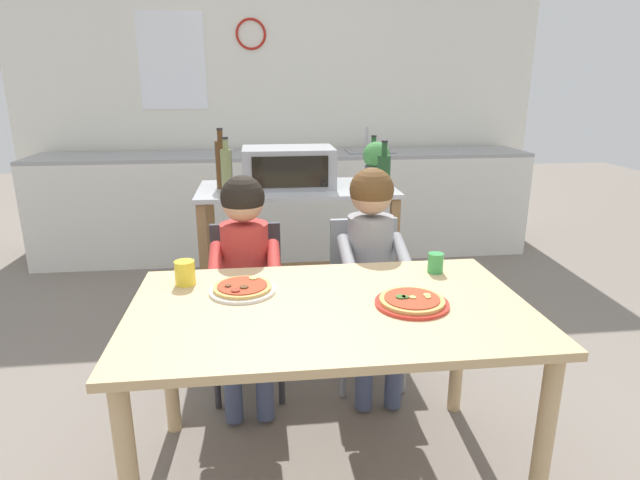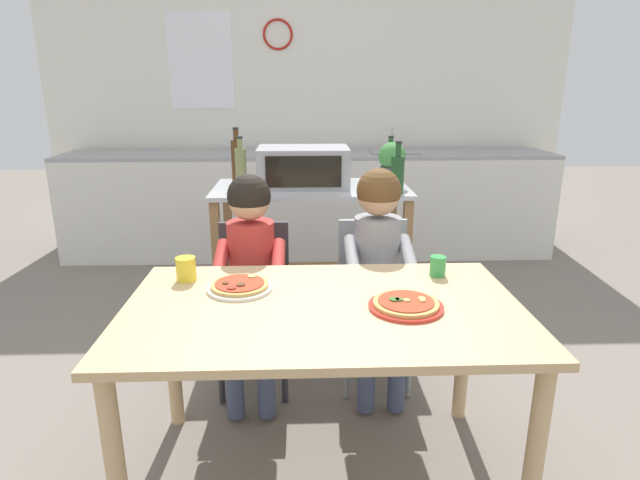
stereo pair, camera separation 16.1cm
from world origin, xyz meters
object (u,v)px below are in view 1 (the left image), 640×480
bottle_tall_green_wine (227,170)px  pizza_plate_white (242,289)px  drinking_cup_green (436,263)px  drinking_cup_yellow (185,273)px  bottle_brown_beer (373,162)px  dining_chair_left (247,296)px  kitchen_island_cart (297,234)px  dining_chair_right (366,288)px  toaster_oven (289,167)px  potted_herb_plant (376,162)px  child_in_grey_shirt (372,252)px  child_in_red_shirt (245,262)px  pizza_plate_red_rimmed (412,302)px  dining_table (330,329)px  bottle_squat_spirits (221,163)px  bottle_clear_vinegar (384,172)px

bottle_tall_green_wine → pizza_plate_white: bearing=-84.8°
drinking_cup_green → drinking_cup_yellow: bearing=-179.2°
bottle_brown_beer → dining_chair_left: bearing=-133.7°
kitchen_island_cart → dining_chair_right: kitchen_island_cart is taller
dining_chair_right → drinking_cup_green: bearing=-67.2°
toaster_oven → drinking_cup_yellow: bearing=-112.9°
bottle_brown_beer → dining_chair_left: 1.26m
potted_herb_plant → child_in_grey_shirt: 0.82m
toaster_oven → child_in_red_shirt: 0.89m
pizza_plate_white → drinking_cup_yellow: bearing=154.7°
dining_chair_left → dining_chair_right: (0.60, 0.03, 0.00)m
bottle_brown_beer → pizza_plate_red_rimmed: bottle_brown_beer is taller
potted_herb_plant → dining_table: size_ratio=0.19×
kitchen_island_cart → dining_table: size_ratio=0.82×
dining_chair_right → kitchen_island_cart: bearing=115.4°
kitchen_island_cart → bottle_squat_spirits: size_ratio=3.33×
child_in_red_shirt → bottle_squat_spirits: bearing=99.7°
pizza_plate_white → drinking_cup_yellow: drinking_cup_yellow is taller
potted_herb_plant → pizza_plate_red_rimmed: bearing=-97.2°
kitchen_island_cart → drinking_cup_green: bearing=-65.7°
kitchen_island_cart → pizza_plate_red_rimmed: (0.30, -1.40, 0.15)m
bottle_clear_vinegar → drinking_cup_green: bottle_clear_vinegar is taller
dining_table → bottle_clear_vinegar: bearing=68.3°
bottle_clear_vinegar → drinking_cup_green: (0.02, -0.88, -0.23)m
potted_herb_plant → bottle_brown_beer: bearing=83.4°
child_in_red_shirt → pizza_plate_red_rimmed: size_ratio=4.07×
kitchen_island_cart → child_in_red_shirt: (-0.30, -0.77, 0.10)m
bottle_tall_green_wine → drinking_cup_green: bearing=-47.7°
bottle_clear_vinegar → dining_table: bottle_clear_vinegar is taller
dining_chair_right → drinking_cup_yellow: 0.99m
child_in_red_shirt → potted_herb_plant: bearing=44.9°
potted_herb_plant → drinking_cup_yellow: bearing=-132.2°
bottle_squat_spirits → dining_chair_right: bearing=-41.8°
bottle_clear_vinegar → potted_herb_plant: 0.20m
dining_chair_left → drinking_cup_yellow: (-0.22, -0.44, 0.29)m
bottle_clear_vinegar → pizza_plate_white: size_ratio=1.16×
bottle_brown_beer → child_in_red_shirt: bearing=-130.0°
child_in_grey_shirt → bottle_clear_vinegar: bearing=72.1°
child_in_grey_shirt → drinking_cup_green: bearing=-60.8°
bottle_clear_vinegar → bottle_squat_spirits: bearing=166.0°
bottle_brown_beer → pizza_plate_white: bearing=-119.9°
bottle_brown_beer → drinking_cup_green: (-0.01, -1.26, -0.23)m
pizza_plate_white → toaster_oven: bearing=78.4°
dining_chair_left → pizza_plate_red_rimmed: 0.99m
bottle_clear_vinegar → dining_table: bearing=-111.7°
pizza_plate_red_rimmed → dining_chair_left: bearing=128.9°
dining_table → dining_chair_left: bearing=113.7°
bottle_tall_green_wine → child_in_grey_shirt: size_ratio=0.29×
child_in_grey_shirt → pizza_plate_red_rimmed: size_ratio=4.15×
dining_chair_right → drinking_cup_green: dining_chair_right is taller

